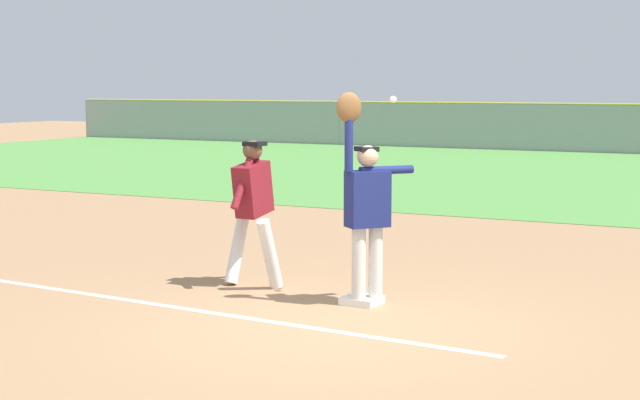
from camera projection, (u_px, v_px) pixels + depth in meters
ground_plane at (334, 325)px, 9.68m from camera, size 80.96×80.96×0.00m
outfield_grass at (634, 178)px, 24.77m from camera, size 50.58×17.92×0.01m
chalk_foul_line at (24, 284)px, 11.64m from camera, size 11.97×0.99×0.01m
first_base at (362, 300)px, 10.62m from camera, size 0.39×0.39×0.08m
fielder at (366, 202)px, 10.42m from camera, size 0.67×0.75×2.28m
runner at (253, 202)px, 11.40m from camera, size 0.72×0.84×1.72m
baseball at (393, 99)px, 10.48m from camera, size 0.07×0.07×0.07m
parked_car_tan at (499, 126)px, 39.82m from camera, size 4.40×2.13×1.25m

